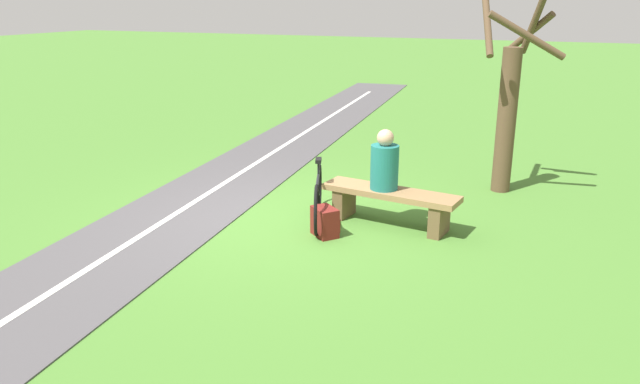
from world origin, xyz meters
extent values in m
plane|color=#477A2D|center=(0.00, 0.00, 0.00)|extent=(80.00, 80.00, 0.00)
cube|color=#937047|center=(-1.54, -0.34, 0.46)|extent=(1.92, 0.73, 0.08)
cube|color=brown|center=(-2.23, -0.24, 0.21)|extent=(0.22, 0.44, 0.42)
cube|color=brown|center=(-0.84, -0.44, 0.21)|extent=(0.22, 0.44, 0.42)
cylinder|color=#1E6B66|center=(-1.44, -0.35, 0.80)|extent=(0.43, 0.43, 0.60)
sphere|color=tan|center=(-1.44, -0.35, 1.21)|extent=(0.23, 0.23, 0.23)
torus|color=black|center=(-0.75, 0.37, 0.34)|extent=(0.28, 0.65, 0.68)
torus|color=black|center=(-0.40, -0.58, 0.34)|extent=(0.28, 0.65, 0.68)
cylinder|color=black|center=(-0.58, -0.10, 0.62)|extent=(0.33, 0.82, 0.04)
cylinder|color=black|center=(-0.63, 0.04, 0.48)|extent=(0.25, 0.59, 0.32)
cylinder|color=black|center=(-0.52, -0.25, 0.72)|extent=(0.03, 0.03, 0.20)
cube|color=black|center=(-0.52, -0.25, 0.83)|extent=(0.14, 0.22, 0.05)
cube|color=maroon|center=(-0.87, 0.37, 0.19)|extent=(0.43, 0.42, 0.38)
cube|color=maroon|center=(-0.96, 0.26, 0.13)|extent=(0.22, 0.19, 0.17)
cylinder|color=brown|center=(-2.75, -2.53, 1.13)|extent=(0.29, 0.29, 2.26)
cylinder|color=brown|center=(-2.94, -2.85, 2.45)|extent=(0.74, 0.50, 0.67)
cylinder|color=brown|center=(-2.35, -2.40, 2.65)|extent=(0.39, 0.90, 1.05)
cylinder|color=brown|center=(-2.96, -2.02, 2.46)|extent=(1.10, 0.54, 0.69)
cylinder|color=brown|center=(-3.01, -2.69, 2.66)|extent=(0.45, 0.65, 1.05)
camera|label=1|loc=(-3.64, 7.23, 2.97)|focal=34.15mm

